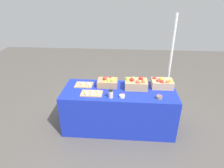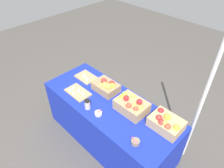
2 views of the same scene
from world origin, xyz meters
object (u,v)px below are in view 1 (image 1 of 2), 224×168
at_px(cutting_board_front, 92,93).
at_px(sample_bowl_mid, 122,96).
at_px(apple_crate_middle, 136,84).
at_px(apple_crate_right, 108,82).
at_px(sample_bowl_near, 159,97).
at_px(cutting_board_back, 84,85).
at_px(apple_crate_left, 162,83).
at_px(tent_pole, 170,68).
at_px(coffee_cup, 111,94).

xyz_separation_m(cutting_board_front, sample_bowl_mid, (0.49, -0.07, 0.01)).
height_order(apple_crate_middle, cutting_board_front, apple_crate_middle).
distance_m(apple_crate_middle, apple_crate_right, 0.48).
distance_m(apple_crate_middle, sample_bowl_mid, 0.41).
xyz_separation_m(cutting_board_front, sample_bowl_near, (1.07, -0.07, 0.01)).
bearing_deg(sample_bowl_mid, cutting_board_back, 151.63).
bearing_deg(apple_crate_middle, cutting_board_back, 178.13).
distance_m(apple_crate_left, tent_pole, 0.45).
relative_size(cutting_board_back, coffee_cup, 2.33).
relative_size(sample_bowl_near, tent_pole, 0.05).
bearing_deg(sample_bowl_near, cutting_board_front, 176.32).
relative_size(cutting_board_front, sample_bowl_near, 3.49).
distance_m(cutting_board_front, sample_bowl_near, 1.07).
relative_size(apple_crate_left, coffee_cup, 2.75).
bearing_deg(cutting_board_front, apple_crate_middle, 20.28).
distance_m(apple_crate_left, coffee_cup, 0.95).
bearing_deg(sample_bowl_near, coffee_cup, -178.46).
relative_size(apple_crate_right, cutting_board_back, 1.13).
bearing_deg(apple_crate_left, sample_bowl_near, -103.96).
xyz_separation_m(coffee_cup, tent_pole, (1.03, 0.80, 0.15)).
bearing_deg(cutting_board_front, sample_bowl_near, -3.68).
relative_size(apple_crate_right, tent_pole, 0.18).
distance_m(apple_crate_right, sample_bowl_mid, 0.46).
xyz_separation_m(sample_bowl_near, coffee_cup, (-0.75, -0.02, 0.04)).
relative_size(sample_bowl_near, sample_bowl_mid, 1.00).
xyz_separation_m(cutting_board_front, coffee_cup, (0.32, -0.09, 0.05)).
relative_size(apple_crate_right, sample_bowl_near, 3.44).
bearing_deg(apple_crate_left, apple_crate_right, -178.47).
bearing_deg(sample_bowl_near, apple_crate_right, 155.63).
relative_size(apple_crate_right, coffee_cup, 2.62).
bearing_deg(apple_crate_left, apple_crate_middle, -171.76).
bearing_deg(cutting_board_back, cutting_board_front, -58.37).
bearing_deg(cutting_board_front, apple_crate_left, 15.84).
bearing_deg(sample_bowl_mid, coffee_cup, -173.53).
height_order(apple_crate_left, cutting_board_front, apple_crate_left).
bearing_deg(coffee_cup, cutting_board_back, 142.45).
relative_size(apple_crate_left, sample_bowl_near, 3.60).
bearing_deg(tent_pole, cutting_board_back, -164.72).
bearing_deg(apple_crate_middle, cutting_board_front, -159.72).
bearing_deg(apple_crate_right, cutting_board_back, -178.62).
xyz_separation_m(cutting_board_front, cutting_board_back, (-0.18, 0.30, -0.00)).
distance_m(apple_crate_right, coffee_cup, 0.40).
bearing_deg(cutting_board_front, apple_crate_right, 51.96).
bearing_deg(apple_crate_right, sample_bowl_near, -24.37).
relative_size(cutting_board_front, tent_pole, 0.18).
height_order(sample_bowl_mid, tent_pole, tent_pole).
distance_m(apple_crate_middle, cutting_board_back, 0.91).
height_order(sample_bowl_near, tent_pole, tent_pole).
bearing_deg(sample_bowl_near, cutting_board_back, 163.73).
relative_size(apple_crate_right, cutting_board_front, 0.99).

